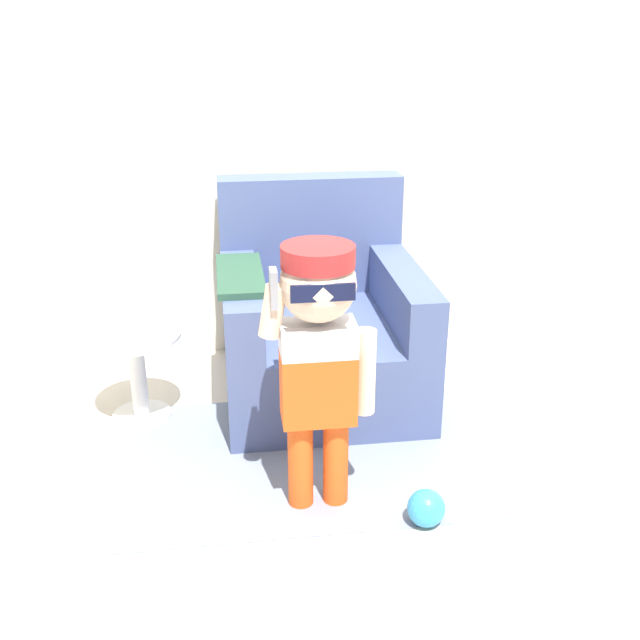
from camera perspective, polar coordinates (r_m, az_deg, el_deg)
ground_plane at (r=3.42m, az=3.84°, el=-7.52°), size 10.00×10.00×0.00m
wall_back at (r=3.84m, az=1.70°, el=16.34°), size 10.00×0.05×2.60m
armchair at (r=3.55m, az=-0.06°, el=-0.51°), size 0.92×0.99×0.97m
person_child at (r=2.56m, az=-0.10°, el=-1.46°), size 0.41×0.31×1.00m
side_table at (r=3.41m, az=-13.75°, el=-3.51°), size 0.40×0.40×0.41m
rug at (r=3.15m, az=0.31°, el=-10.25°), size 1.62×1.02×0.01m
toy_ball at (r=2.78m, az=8.09°, el=-14.01°), size 0.14×0.14×0.14m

